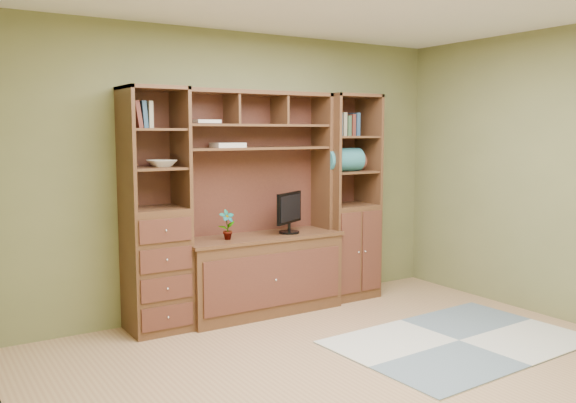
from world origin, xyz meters
TOP-DOWN VIEW (x-y plane):
  - room at (0.00, 0.00)m, footprint 4.60×4.10m
  - center_hutch at (0.08, 1.73)m, footprint 1.54×0.53m
  - left_tower at (-0.92, 1.77)m, footprint 0.50×0.45m
  - right_tower at (1.11, 1.77)m, footprint 0.55×0.45m
  - rug at (1.02, 0.19)m, footprint 2.02×1.40m
  - monitor at (0.36, 1.70)m, footprint 0.47×0.39m
  - orchid at (-0.29, 1.70)m, footprint 0.14×0.10m
  - magazines at (-0.21, 1.82)m, footprint 0.27×0.20m
  - bowl at (-0.85, 1.77)m, footprint 0.24×0.24m
  - blanket_teal at (1.00, 1.73)m, footprint 0.40×0.23m
  - blanket_red at (1.26, 1.85)m, footprint 0.32×0.18m

SIDE VIEW (x-z plane):
  - rug at x=1.02m, z-range 0.00..0.01m
  - orchid at x=-0.29m, z-range 0.73..1.00m
  - monitor at x=0.36m, z-range 0.73..1.26m
  - center_hutch at x=0.08m, z-range 0.00..2.05m
  - left_tower at x=-0.92m, z-range 0.00..2.05m
  - right_tower at x=1.11m, z-range 0.00..2.05m
  - room at x=0.00m, z-range -0.02..2.62m
  - blanket_red at x=1.26m, z-range 1.29..1.47m
  - blanket_teal at x=1.00m, z-range 1.29..1.52m
  - bowl at x=-0.85m, z-range 1.39..1.45m
  - magazines at x=-0.21m, z-range 1.54..1.58m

